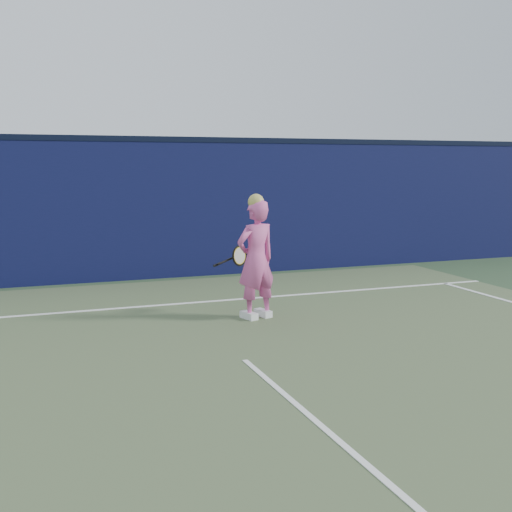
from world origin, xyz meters
name	(u,v)px	position (x,y,z in m)	size (l,w,h in m)	color
ground	(280,392)	(0.00, 0.00, 0.00)	(80.00, 80.00, 0.00)	#284128
court_surface	(399,494)	(0.00, -2.00, 0.00)	(11.00, 16.00, 0.01)	#4C5B39
backstop_wall	(146,211)	(0.00, 6.50, 1.25)	(24.00, 0.40, 2.50)	#0D1139
wall_cap	(145,139)	(0.00, 6.50, 2.55)	(24.00, 0.42, 0.10)	black
player	(256,259)	(0.79, 2.79, 0.82)	(0.68, 0.54, 1.71)	#DB559F
racket	(238,256)	(0.67, 3.21, 0.81)	(0.56, 0.20, 0.30)	black
court_lines	(294,403)	(0.00, -0.33, 0.01)	(11.00, 12.04, 0.01)	white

